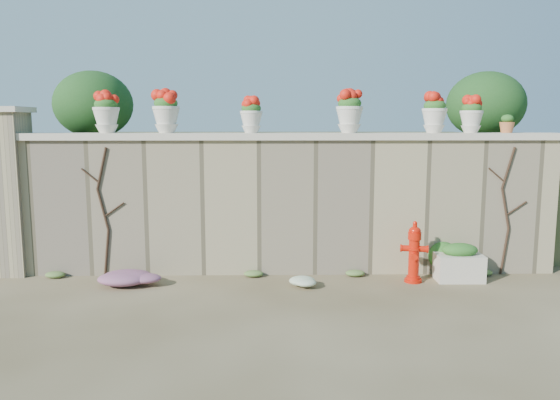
{
  "coord_description": "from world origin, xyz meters",
  "views": [
    {
      "loc": [
        -0.25,
        -6.28,
        2.27
      ],
      "look_at": [
        -0.11,
        1.4,
        1.16
      ],
      "focal_mm": 35.0,
      "sensor_mm": 36.0,
      "label": 1
    }
  ],
  "objects_px": {
    "planter_box": "(459,263)",
    "terracotta_pot": "(507,125)",
    "fire_hydrant": "(414,252)",
    "urn_pot_0": "(106,113)"
  },
  "relations": [
    {
      "from": "urn_pot_0",
      "to": "terracotta_pot",
      "type": "xyz_separation_m",
      "value": [
        5.9,
        -0.0,
        -0.18
      ]
    },
    {
      "from": "fire_hydrant",
      "to": "planter_box",
      "type": "height_order",
      "value": "fire_hydrant"
    },
    {
      "from": "planter_box",
      "to": "urn_pot_0",
      "type": "height_order",
      "value": "urn_pot_0"
    },
    {
      "from": "fire_hydrant",
      "to": "urn_pot_0",
      "type": "distance_m",
      "value": 4.87
    },
    {
      "from": "planter_box",
      "to": "terracotta_pot",
      "type": "distance_m",
      "value": 2.19
    },
    {
      "from": "fire_hydrant",
      "to": "planter_box",
      "type": "xyz_separation_m",
      "value": [
        0.67,
        0.05,
        -0.19
      ]
    },
    {
      "from": "planter_box",
      "to": "terracotta_pot",
      "type": "relative_size",
      "value": 2.54
    },
    {
      "from": "fire_hydrant",
      "to": "urn_pot_0",
      "type": "height_order",
      "value": "urn_pot_0"
    },
    {
      "from": "planter_box",
      "to": "urn_pot_0",
      "type": "relative_size",
      "value": 1.11
    },
    {
      "from": "planter_box",
      "to": "urn_pot_0",
      "type": "xyz_separation_m",
      "value": [
        -5.09,
        0.54,
        2.14
      ]
    }
  ]
}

